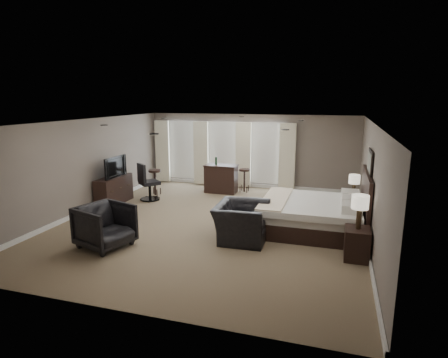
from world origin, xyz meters
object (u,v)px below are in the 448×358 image
(nightstand_near, at_px, (357,244))
(armchair_far, at_px, (105,224))
(armchair_near, at_px, (242,216))
(lamp_far, at_px, (354,186))
(bed, at_px, (317,201))
(desk_chair, at_px, (149,182))
(tv, at_px, (113,175))
(bar_stool_right, at_px, (244,180))
(bar_stool_left, at_px, (155,182))
(lamp_near, at_px, (359,212))
(bar_counter, at_px, (221,179))
(nightstand_far, at_px, (352,206))
(dresser, at_px, (114,190))

(nightstand_near, bearing_deg, armchair_far, -169.97)
(armchair_near, height_order, armchair_far, armchair_near)
(nightstand_near, height_order, lamp_far, lamp_far)
(bed, relative_size, armchair_near, 1.83)
(desk_chair, bearing_deg, armchair_near, -174.51)
(tv, xyz_separation_m, bar_stool_right, (3.45, 2.58, -0.51))
(armchair_far, bearing_deg, armchair_near, -47.58)
(bar_stool_left, height_order, bar_stool_right, bar_stool_left)
(lamp_near, distance_m, armchair_near, 2.53)
(tv, bearing_deg, desk_chair, -51.96)
(lamp_near, relative_size, armchair_far, 0.67)
(lamp_near, relative_size, bar_stool_left, 0.81)
(nightstand_near, xyz_separation_m, lamp_near, (0.00, 0.00, 0.66))
(nightstand_near, distance_m, tv, 7.25)
(bar_counter, bearing_deg, bar_stool_left, -154.33)
(armchair_far, bearing_deg, lamp_far, -36.42)
(nightstand_far, xyz_separation_m, lamp_far, (0.00, 0.00, 0.58))
(lamp_far, distance_m, bar_stool_left, 6.23)
(bed, bearing_deg, dresser, 173.93)
(lamp_far, bearing_deg, desk_chair, -178.67)
(bar_counter, xyz_separation_m, bar_stool_right, (0.73, 0.33, -0.08))
(tv, relative_size, desk_chair, 0.91)
(nightstand_near, xyz_separation_m, nightstand_far, (0.00, 2.90, -0.05))
(bar_stool_right, bearing_deg, tv, -143.18)
(dresser, bearing_deg, lamp_far, 6.67)
(nightstand_near, bearing_deg, lamp_near, 0.00)
(dresser, distance_m, bar_stool_left, 1.47)
(dresser, distance_m, bar_counter, 3.52)
(armchair_near, xyz_separation_m, bar_counter, (-1.73, 3.98, -0.08))
(nightstand_far, xyz_separation_m, armchair_far, (-5.18, -3.82, 0.24))
(tv, bearing_deg, dresser, 0.00)
(armchair_far, xyz_separation_m, bar_stool_right, (1.71, 5.59, -0.12))
(dresser, relative_size, armchair_far, 1.39)
(lamp_near, bearing_deg, nightstand_far, 90.00)
(nightstand_near, height_order, desk_chair, desk_chair)
(armchair_far, distance_m, desk_chair, 3.78)
(lamp_far, xyz_separation_m, bar_stool_left, (-6.20, 0.48, -0.42))
(nightstand_near, relative_size, bar_counter, 0.58)
(nightstand_far, relative_size, tv, 0.50)
(armchair_near, height_order, bar_stool_right, armchair_near)
(bar_stool_right, bearing_deg, lamp_far, -27.02)
(lamp_far, bearing_deg, tv, -173.33)
(desk_chair, bearing_deg, nightstand_far, -139.44)
(lamp_near, bearing_deg, armchair_far, -169.97)
(armchair_far, relative_size, bar_stool_right, 1.30)
(nightstand_far, bearing_deg, armchair_far, -143.63)
(nightstand_near, height_order, nightstand_far, nightstand_near)
(lamp_near, distance_m, dresser, 7.25)
(armchair_far, bearing_deg, nightstand_near, -62.76)
(lamp_far, xyz_separation_m, tv, (-6.92, -0.81, 0.05))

